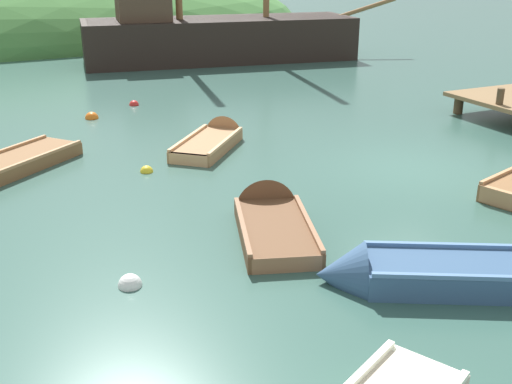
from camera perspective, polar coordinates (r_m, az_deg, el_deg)
The scene contains 9 objects.
ground_plane at distance 14.49m, azimuth 14.42°, elevation 2.06°, with size 120.00×120.00×0.00m, color #33564C.
sailing_ship at distance 28.97m, azimuth -3.62°, elevation 13.47°, with size 14.93×5.35×11.91m.
rowboat_portside at distance 9.48m, azimuth 15.50°, elevation -7.56°, with size 3.66×2.62×1.02m.
rowboat_center at distance 11.11m, azimuth 1.36°, elevation -2.71°, with size 2.07×3.24×1.15m.
rowboat_outer_left at distance 15.92m, azimuth -3.83°, elevation 4.69°, with size 2.84×3.02×1.01m.
buoy_yellow at distance 14.07m, azimuth -10.07°, elevation 1.84°, with size 0.29×0.29×0.29m, color yellow.
buoy_orange at distance 19.13m, azimuth -14.93°, elevation 6.59°, with size 0.40×0.40×0.40m, color orange.
buoy_red at distance 20.56m, azimuth -11.20°, elevation 7.87°, with size 0.32×0.32×0.32m, color red.
buoy_white at distance 9.38m, azimuth -11.55°, elevation -8.47°, with size 0.36×0.36×0.36m, color white.
Camera 1 is at (-8.89, -10.50, 4.56)m, focal length 43.28 mm.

